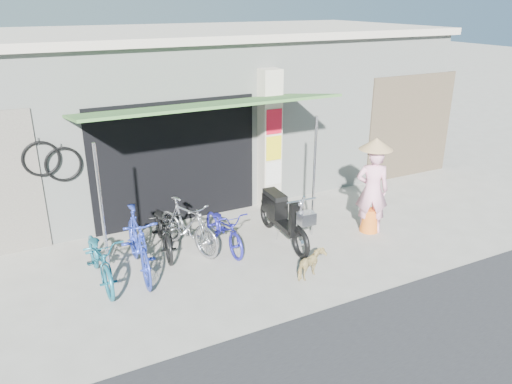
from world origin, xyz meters
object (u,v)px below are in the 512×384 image
bike_teal (100,258)px  bike_blue (138,243)px  bike_black (164,228)px  bike_silver (187,225)px  nun (372,187)px  moped (282,216)px  bike_navy (224,228)px  street_dog (311,265)px

bike_teal → bike_blue: 0.64m
bike_blue → bike_black: size_ratio=1.10×
bike_blue → bike_teal: bearing=-174.5°
bike_silver → nun: nun is taller
bike_silver → moped: moped is taller
bike_black → bike_silver: size_ratio=1.03×
bike_navy → street_dog: (0.85, -1.62, -0.16)m
bike_teal → moped: bearing=-1.6°
bike_teal → nun: size_ratio=0.90×
bike_navy → street_dog: 1.84m
bike_silver → bike_teal: bearing=174.3°
bike_black → bike_silver: (0.38, -0.18, 0.05)m
street_dog → nun: (2.00, 0.98, 0.69)m
bike_black → moped: 2.21m
bike_black → nun: size_ratio=0.88×
nun → moped: bearing=19.4°
moped → bike_teal: bearing=-177.2°
street_dog → moped: size_ratio=0.29×
moped → nun: 1.86m
bike_black → nun: nun is taller
nun → bike_teal: bearing=27.9°
bike_black → nun: bearing=-7.5°
bike_silver → bike_navy: size_ratio=1.06×
bike_teal → nun: 5.15m
bike_teal → street_dog: 3.42m
bike_blue → street_dog: 2.88m
bike_teal → street_dog: size_ratio=2.99×
moped → nun: nun is taller
bike_black → moped: size_ratio=0.86×
bike_teal → bike_black: (1.24, 0.62, -0.01)m
bike_teal → bike_silver: 1.68m
bike_blue → nun: nun is taller
bike_black → bike_navy: bearing=-14.5°
street_dog → bike_teal: bearing=41.5°
bike_silver → street_dog: 2.39m
bike_silver → bike_navy: bearing=-41.8°
bike_blue → bike_navy: bearing=10.6°
bike_teal → bike_silver: (1.62, 0.44, 0.04)m
street_dog → moped: bearing=-34.0°
nun → bike_silver: bearing=18.7°
bike_silver → moped: 1.79m
street_dog → nun: bearing=-87.8°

